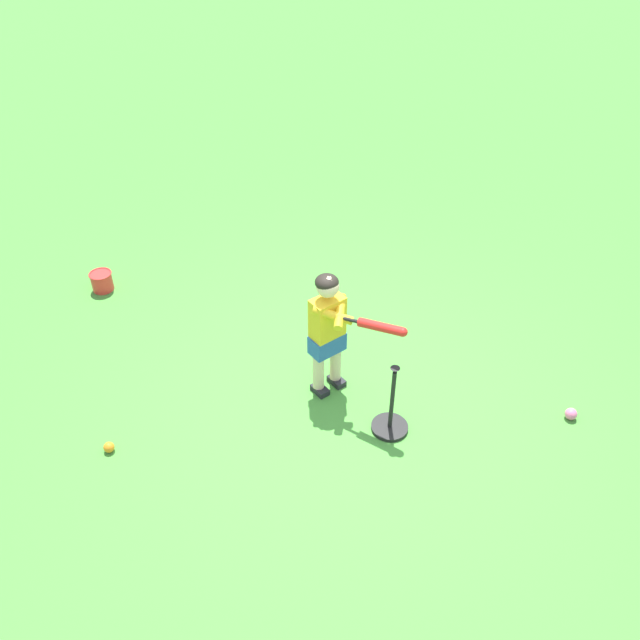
% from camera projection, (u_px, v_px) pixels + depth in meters
% --- Properties ---
extents(ground_plane, '(40.00, 40.00, 0.00)m').
position_uv_depth(ground_plane, '(349.00, 407.00, 5.18)').
color(ground_plane, '#479338').
extents(child_batter, '(0.63, 0.61, 1.08)m').
position_uv_depth(child_batter, '(330.00, 325.00, 4.93)').
color(child_batter, '#232328').
rests_on(child_batter, ground).
extents(play_ball_behind_batter, '(0.09, 0.09, 0.09)m').
position_uv_depth(play_ball_behind_batter, '(571.00, 414.00, 5.05)').
color(play_ball_behind_batter, pink).
rests_on(play_ball_behind_batter, ground).
extents(play_ball_far_right, '(0.08, 0.08, 0.08)m').
position_uv_depth(play_ball_far_right, '(109.00, 447.00, 4.80)').
color(play_ball_far_right, orange).
rests_on(play_ball_far_right, ground).
extents(batting_tee, '(0.28, 0.28, 0.62)m').
position_uv_depth(batting_tee, '(390.00, 419.00, 4.93)').
color(batting_tee, black).
rests_on(batting_tee, ground).
extents(toy_bucket, '(0.22, 0.22, 0.19)m').
position_uv_depth(toy_bucket, '(102.00, 281.00, 6.34)').
color(toy_bucket, red).
rests_on(toy_bucket, ground).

